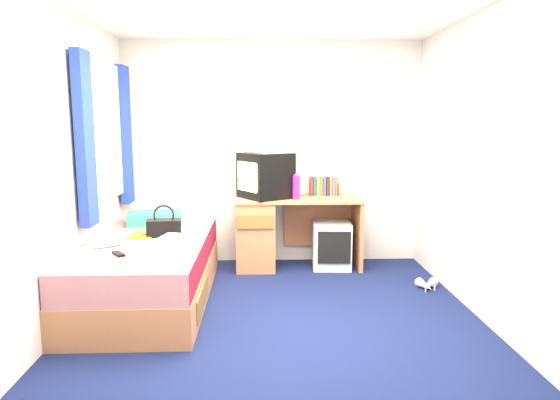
{
  "coord_description": "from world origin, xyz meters",
  "views": [
    {
      "loc": [
        -0.12,
        -3.74,
        1.55
      ],
      "look_at": [
        0.04,
        0.7,
        0.84
      ],
      "focal_mm": 32.0,
      "sensor_mm": 36.0,
      "label": 1
    }
  ],
  "objects_px": {
    "bed": "(149,271)",
    "water_bottle": "(109,243)",
    "white_heels": "(427,285)",
    "storage_cube": "(331,245)",
    "towel": "(179,242)",
    "remote_control": "(118,254)",
    "pillow": "(155,218)",
    "pink_water_bottle": "(296,188)",
    "desk": "(272,230)",
    "magazine": "(143,235)",
    "colour_swatch_fan": "(142,254)",
    "vcr": "(266,149)",
    "picture_frame": "(338,189)",
    "handbag": "(164,227)",
    "crt_tv": "(265,175)",
    "aerosol_can": "(290,189)"
  },
  "relations": [
    {
      "from": "bed",
      "to": "water_bottle",
      "type": "xyz_separation_m",
      "value": [
        -0.26,
        -0.23,
        0.31
      ]
    },
    {
      "from": "white_heels",
      "to": "storage_cube",
      "type": "bearing_deg",
      "value": 136.57
    },
    {
      "from": "towel",
      "to": "remote_control",
      "type": "height_order",
      "value": "towel"
    },
    {
      "from": "pillow",
      "to": "pink_water_bottle",
      "type": "height_order",
      "value": "pink_water_bottle"
    },
    {
      "from": "desk",
      "to": "water_bottle",
      "type": "bearing_deg",
      "value": -137.97
    },
    {
      "from": "storage_cube",
      "to": "magazine",
      "type": "distance_m",
      "value": 1.98
    },
    {
      "from": "towel",
      "to": "colour_swatch_fan",
      "type": "xyz_separation_m",
      "value": [
        -0.25,
        -0.17,
        -0.04
      ]
    },
    {
      "from": "vcr",
      "to": "pillow",
      "type": "bearing_deg",
      "value": -104.0
    },
    {
      "from": "vcr",
      "to": "water_bottle",
      "type": "height_order",
      "value": "vcr"
    },
    {
      "from": "pink_water_bottle",
      "to": "picture_frame",
      "type": "bearing_deg",
      "value": 29.35
    },
    {
      "from": "handbag",
      "to": "pillow",
      "type": "bearing_deg",
      "value": 102.66
    },
    {
      "from": "towel",
      "to": "pillow",
      "type": "bearing_deg",
      "value": 112.18
    },
    {
      "from": "crt_tv",
      "to": "picture_frame",
      "type": "height_order",
      "value": "crt_tv"
    },
    {
      "from": "colour_swatch_fan",
      "to": "white_heels",
      "type": "distance_m",
      "value": 2.58
    },
    {
      "from": "aerosol_can",
      "to": "towel",
      "type": "relative_size",
      "value": 0.67
    },
    {
      "from": "aerosol_can",
      "to": "colour_swatch_fan",
      "type": "distance_m",
      "value": 1.91
    },
    {
      "from": "water_bottle",
      "to": "pink_water_bottle",
      "type": "bearing_deg",
      "value": 34.82
    },
    {
      "from": "bed",
      "to": "handbag",
      "type": "distance_m",
      "value": 0.4
    },
    {
      "from": "bed",
      "to": "remote_control",
      "type": "bearing_deg",
      "value": -103.45
    },
    {
      "from": "desk",
      "to": "crt_tv",
      "type": "distance_m",
      "value": 0.58
    },
    {
      "from": "water_bottle",
      "to": "remote_control",
      "type": "distance_m",
      "value": 0.29
    },
    {
      "from": "storage_cube",
      "to": "handbag",
      "type": "bearing_deg",
      "value": -150.24
    },
    {
      "from": "bed",
      "to": "towel",
      "type": "relative_size",
      "value": 6.85
    },
    {
      "from": "bed",
      "to": "towel",
      "type": "height_order",
      "value": "towel"
    },
    {
      "from": "pillow",
      "to": "towel",
      "type": "relative_size",
      "value": 1.79
    },
    {
      "from": "vcr",
      "to": "remote_control",
      "type": "height_order",
      "value": "vcr"
    },
    {
      "from": "aerosol_can",
      "to": "colour_swatch_fan",
      "type": "bearing_deg",
      "value": -130.07
    },
    {
      "from": "water_bottle",
      "to": "remote_control",
      "type": "height_order",
      "value": "water_bottle"
    },
    {
      "from": "vcr",
      "to": "towel",
      "type": "bearing_deg",
      "value": -57.38
    },
    {
      "from": "bed",
      "to": "colour_swatch_fan",
      "type": "xyz_separation_m",
      "value": [
        0.06,
        -0.47,
        0.28
      ]
    },
    {
      "from": "bed",
      "to": "white_heels",
      "type": "height_order",
      "value": "bed"
    },
    {
      "from": "vcr",
      "to": "towel",
      "type": "height_order",
      "value": "vcr"
    },
    {
      "from": "storage_cube",
      "to": "magazine",
      "type": "relative_size",
      "value": 1.76
    },
    {
      "from": "water_bottle",
      "to": "white_heels",
      "type": "bearing_deg",
      "value": 8.74
    },
    {
      "from": "colour_swatch_fan",
      "to": "pink_water_bottle",
      "type": "bearing_deg",
      "value": 46.67
    },
    {
      "from": "water_bottle",
      "to": "colour_swatch_fan",
      "type": "distance_m",
      "value": 0.4
    },
    {
      "from": "pink_water_bottle",
      "to": "aerosol_can",
      "type": "relative_size",
      "value": 1.19
    },
    {
      "from": "crt_tv",
      "to": "vcr",
      "type": "bearing_deg",
      "value": 90.0
    },
    {
      "from": "towel",
      "to": "colour_swatch_fan",
      "type": "height_order",
      "value": "towel"
    },
    {
      "from": "water_bottle",
      "to": "pillow",
      "type": "bearing_deg",
      "value": 79.4
    },
    {
      "from": "bed",
      "to": "magazine",
      "type": "bearing_deg",
      "value": 115.75
    },
    {
      "from": "storage_cube",
      "to": "handbag",
      "type": "xyz_separation_m",
      "value": [
        -1.6,
        -0.79,
        0.37
      ]
    },
    {
      "from": "white_heels",
      "to": "vcr",
      "type": "bearing_deg",
      "value": 151.9
    },
    {
      "from": "towel",
      "to": "colour_swatch_fan",
      "type": "bearing_deg",
      "value": -145.63
    },
    {
      "from": "picture_frame",
      "to": "white_heels",
      "type": "xyz_separation_m",
      "value": [
        0.7,
        -0.95,
        -0.78
      ]
    },
    {
      "from": "remote_control",
      "to": "crt_tv",
      "type": "bearing_deg",
      "value": 17.42
    },
    {
      "from": "towel",
      "to": "water_bottle",
      "type": "height_order",
      "value": "towel"
    },
    {
      "from": "magazine",
      "to": "desk",
      "type": "bearing_deg",
      "value": 34.96
    },
    {
      "from": "pink_water_bottle",
      "to": "aerosol_can",
      "type": "bearing_deg",
      "value": 120.32
    },
    {
      "from": "desk",
      "to": "vcr",
      "type": "bearing_deg",
      "value": 176.8
    }
  ]
}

